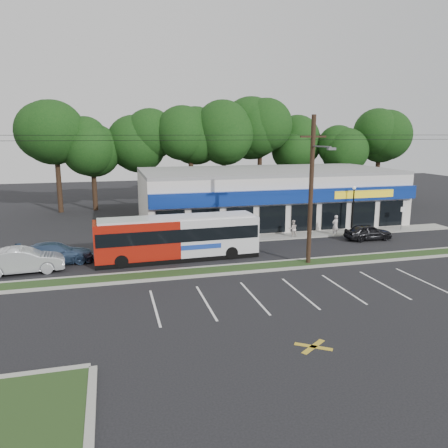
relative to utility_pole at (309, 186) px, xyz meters
The scene contains 16 objects.
ground 6.18m from the utility_pole, 161.89° to the right, with size 120.00×120.00×0.00m, color black.
grass_strip 6.06m from the utility_pole, behind, with size 40.00×1.60×0.12m, color #213616.
curb_south 6.10m from the utility_pole, 164.67° to the right, with size 40.00×0.25×0.14m, color #9E9E93.
curb_north 6.12m from the utility_pole, 161.93° to the left, with size 40.00×0.25×0.14m, color #9E9E93.
sidewalk 9.93m from the utility_pole, 74.97° to the left, with size 32.00×2.20×0.10m, color #9E9E93.
strip_mall 15.47m from the utility_pole, 79.90° to the left, with size 25.00×12.55×5.30m.
utility_pole is the anchor object (origin of this frame).
lamp_post 11.67m from the utility_pole, 43.95° to the left, with size 0.30×0.30×4.25m.
sign_post 15.71m from the utility_pole, 30.15° to the left, with size 0.45×0.10×2.23m.
tree_line 25.28m from the utility_pole, 87.33° to the left, with size 46.76×6.76×11.83m.
metrobus 9.78m from the utility_pole, 156.67° to the left, with size 11.57×2.80×3.09m.
car_dark 10.76m from the utility_pole, 32.83° to the left, with size 1.58×3.94×1.34m, color black.
car_silver 19.18m from the utility_pole, behind, with size 1.75×5.02×1.65m, color #B5B9BD.
car_blue 17.89m from the utility_pole, 164.41° to the left, with size 2.07×5.09×1.48m, color navy.
pedestrian_a 10.55m from the utility_pole, 49.76° to the left, with size 0.67×0.44×1.84m, color #BEB5B3.
pedestrian_b 9.18m from the utility_pole, 73.12° to the left, with size 0.75×0.58×1.54m, color silver.
Camera 1 is at (-9.95, -25.38, 8.77)m, focal length 35.00 mm.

